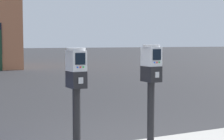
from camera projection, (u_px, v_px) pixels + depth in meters
parking_meter_near_kerb at (76, 83)px, 3.95m from camera, size 0.23×0.26×1.27m
parking_meter_twin_adjacent at (151, 77)px, 4.37m from camera, size 0.23×0.26×1.31m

